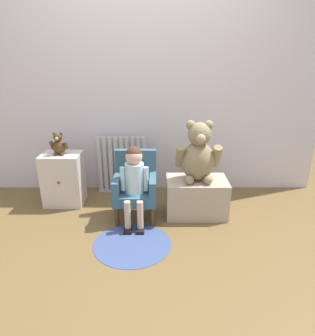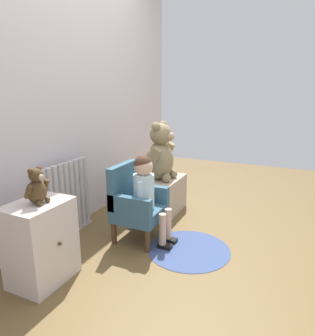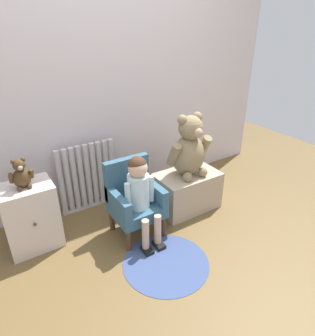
{
  "view_description": "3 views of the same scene",
  "coord_description": "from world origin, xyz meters",
  "px_view_note": "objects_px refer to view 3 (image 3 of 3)",
  "views": [
    {
      "loc": [
        0.14,
        -2.09,
        1.46
      ],
      "look_at": [
        0.15,
        0.47,
        0.49
      ],
      "focal_mm": 32.0,
      "sensor_mm": 36.0,
      "label": 1
    },
    {
      "loc": [
        -2.07,
        -0.66,
        1.21
      ],
      "look_at": [
        0.31,
        0.44,
        0.53
      ],
      "focal_mm": 32.0,
      "sensor_mm": 36.0,
      "label": 2
    },
    {
      "loc": [
        -1.01,
        -1.37,
        1.64
      ],
      "look_at": [
        0.17,
        0.47,
        0.53
      ],
      "focal_mm": 32.0,
      "sensor_mm": 36.0,
      "label": 3
    }
  ],
  "objects_px": {
    "child_armchair": "(134,199)",
    "large_teddy_bear": "(189,149)",
    "small_teddy_bear": "(21,175)",
    "child_figure": "(140,188)",
    "radiator": "(88,177)",
    "low_bench": "(187,191)",
    "floor_rug": "(166,263)",
    "small_dresser": "(31,216)"
  },
  "relations": [
    {
      "from": "radiator",
      "to": "child_figure",
      "type": "bearing_deg",
      "value": -74.24
    },
    {
      "from": "low_bench",
      "to": "floor_rug",
      "type": "bearing_deg",
      "value": -138.89
    },
    {
      "from": "child_figure",
      "to": "floor_rug",
      "type": "height_order",
      "value": "child_figure"
    },
    {
      "from": "radiator",
      "to": "small_teddy_bear",
      "type": "xyz_separation_m",
      "value": [
        -0.57,
        -0.29,
        0.32
      ]
    },
    {
      "from": "child_armchair",
      "to": "floor_rug",
      "type": "relative_size",
      "value": 0.98
    },
    {
      "from": "low_bench",
      "to": "large_teddy_bear",
      "type": "height_order",
      "value": "large_teddy_bear"
    },
    {
      "from": "low_bench",
      "to": "small_teddy_bear",
      "type": "bearing_deg",
      "value": 170.94
    },
    {
      "from": "child_figure",
      "to": "small_teddy_bear",
      "type": "relative_size",
      "value": 3.15
    },
    {
      "from": "small_dresser",
      "to": "large_teddy_bear",
      "type": "relative_size",
      "value": 0.95
    },
    {
      "from": "child_figure",
      "to": "floor_rug",
      "type": "bearing_deg",
      "value": -90.16
    },
    {
      "from": "floor_rug",
      "to": "child_figure",
      "type": "bearing_deg",
      "value": 89.84
    },
    {
      "from": "child_figure",
      "to": "radiator",
      "type": "bearing_deg",
      "value": 105.76
    },
    {
      "from": "radiator",
      "to": "large_teddy_bear",
      "type": "distance_m",
      "value": 0.96
    },
    {
      "from": "large_teddy_bear",
      "to": "floor_rug",
      "type": "distance_m",
      "value": 0.98
    },
    {
      "from": "small_dresser",
      "to": "child_figure",
      "type": "xyz_separation_m",
      "value": [
        0.76,
        -0.37,
        0.2
      ]
    },
    {
      "from": "small_teddy_bear",
      "to": "floor_rug",
      "type": "xyz_separation_m",
      "value": [
        0.76,
        -0.72,
        -0.64
      ]
    },
    {
      "from": "child_armchair",
      "to": "small_teddy_bear",
      "type": "bearing_deg",
      "value": 161.63
    },
    {
      "from": "floor_rug",
      "to": "small_dresser",
      "type": "bearing_deg",
      "value": 135.82
    },
    {
      "from": "large_teddy_bear",
      "to": "radiator",
      "type": "bearing_deg",
      "value": 146.24
    },
    {
      "from": "child_figure",
      "to": "large_teddy_bear",
      "type": "bearing_deg",
      "value": 13.75
    },
    {
      "from": "small_dresser",
      "to": "low_bench",
      "type": "relative_size",
      "value": 0.94
    },
    {
      "from": "child_armchair",
      "to": "floor_rug",
      "type": "distance_m",
      "value": 0.56
    },
    {
      "from": "radiator",
      "to": "small_teddy_bear",
      "type": "relative_size",
      "value": 2.79
    },
    {
      "from": "child_armchair",
      "to": "large_teddy_bear",
      "type": "xyz_separation_m",
      "value": [
        0.58,
        0.04,
        0.29
      ]
    },
    {
      "from": "small_dresser",
      "to": "low_bench",
      "type": "bearing_deg",
      "value": -9.68
    },
    {
      "from": "child_figure",
      "to": "floor_rug",
      "type": "distance_m",
      "value": 0.59
    },
    {
      "from": "low_bench",
      "to": "small_teddy_bear",
      "type": "distance_m",
      "value": 1.43
    },
    {
      "from": "child_armchair",
      "to": "small_teddy_bear",
      "type": "relative_size",
      "value": 2.77
    },
    {
      "from": "large_teddy_bear",
      "to": "small_teddy_bear",
      "type": "bearing_deg",
      "value": 170.87
    },
    {
      "from": "low_bench",
      "to": "floor_rug",
      "type": "xyz_separation_m",
      "value": [
        -0.58,
        -0.51,
        -0.18
      ]
    },
    {
      "from": "small_teddy_bear",
      "to": "low_bench",
      "type": "bearing_deg",
      "value": -9.06
    },
    {
      "from": "radiator",
      "to": "low_bench",
      "type": "relative_size",
      "value": 1.11
    },
    {
      "from": "small_dresser",
      "to": "child_figure",
      "type": "distance_m",
      "value": 0.87
    },
    {
      "from": "child_figure",
      "to": "large_teddy_bear",
      "type": "height_order",
      "value": "large_teddy_bear"
    },
    {
      "from": "child_figure",
      "to": "small_teddy_bear",
      "type": "xyz_separation_m",
      "value": [
        -0.76,
        0.36,
        0.17
      ]
    },
    {
      "from": "floor_rug",
      "to": "large_teddy_bear",
      "type": "bearing_deg",
      "value": 41.11
    },
    {
      "from": "small_teddy_bear",
      "to": "floor_rug",
      "type": "relative_size",
      "value": 0.35
    },
    {
      "from": "radiator",
      "to": "large_teddy_bear",
      "type": "relative_size",
      "value": 1.13
    },
    {
      "from": "child_figure",
      "to": "low_bench",
      "type": "height_order",
      "value": "child_figure"
    },
    {
      "from": "low_bench",
      "to": "floor_rug",
      "type": "relative_size",
      "value": 0.89
    },
    {
      "from": "radiator",
      "to": "child_armchair",
      "type": "relative_size",
      "value": 1.01
    },
    {
      "from": "radiator",
      "to": "child_figure",
      "type": "xyz_separation_m",
      "value": [
        0.18,
        -0.65,
        0.15
      ]
    }
  ]
}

